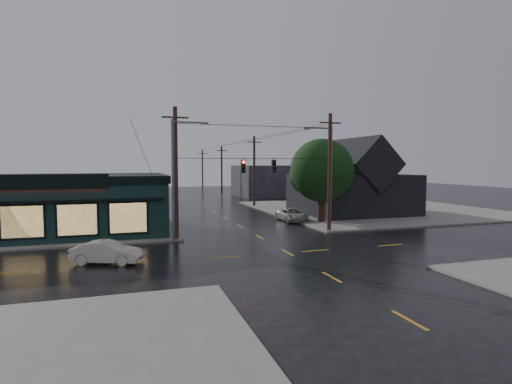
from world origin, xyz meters
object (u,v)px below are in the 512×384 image
object	(u,v)px
sedan_cream	(107,252)
utility_pole_nw	(177,241)
utility_pole_ne	(329,232)
suv_silver	(292,215)
corner_tree	(322,171)

from	to	relation	value
sedan_cream	utility_pole_nw	bearing A→B (deg)	-18.02
utility_pole_ne	suv_silver	xyz separation A→B (m)	(-0.50, 6.99, 0.66)
sedan_cream	corner_tree	bearing A→B (deg)	-40.37
utility_pole_nw	suv_silver	size ratio (longest dim) A/B	2.12
suv_silver	corner_tree	bearing A→B (deg)	-42.73
utility_pole_nw	sedan_cream	distance (m)	7.58
sedan_cream	suv_silver	distance (m)	21.51
utility_pole_nw	suv_silver	distance (m)	14.33
utility_pole_ne	sedan_cream	size ratio (longest dim) A/B	2.51
utility_pole_nw	utility_pole_ne	xyz separation A→B (m)	(13.00, 0.00, 0.00)
corner_tree	sedan_cream	world-z (taller)	corner_tree
utility_pole_nw	sedan_cream	world-z (taller)	utility_pole_nw
corner_tree	sedan_cream	bearing A→B (deg)	-151.16
suv_silver	utility_pole_nw	bearing A→B (deg)	-149.43
suv_silver	sedan_cream	bearing A→B (deg)	-141.87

